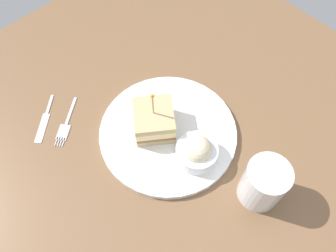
# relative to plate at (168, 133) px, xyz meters

# --- Properties ---
(ground_plane) EXTENTS (1.00, 1.00, 0.02)m
(ground_plane) POSITION_rel_plate_xyz_m (0.00, 0.00, -0.02)
(ground_plane) COLOR brown
(plate) EXTENTS (0.28, 0.28, 0.01)m
(plate) POSITION_rel_plate_xyz_m (0.00, 0.00, 0.00)
(plate) COLOR white
(plate) RESTS_ON ground_plane
(sandwich_half_center) EXTENTS (0.11, 0.11, 0.11)m
(sandwich_half_center) POSITION_rel_plate_xyz_m (-0.02, -0.01, 0.03)
(sandwich_half_center) COLOR tan
(sandwich_half_center) RESTS_ON plate
(coleslaw_bowl) EXTENTS (0.08, 0.08, 0.06)m
(coleslaw_bowl) POSITION_rel_plate_xyz_m (0.08, -0.00, 0.03)
(coleslaw_bowl) COLOR white
(coleslaw_bowl) RESTS_ON plate
(drink_glass) EXTENTS (0.08, 0.08, 0.10)m
(drink_glass) POSITION_rel_plate_xyz_m (0.20, 0.03, 0.04)
(drink_glass) COLOR beige
(drink_glass) RESTS_ON ground_plane
(fork) EXTENTS (0.08, 0.10, 0.00)m
(fork) POSITION_rel_plate_xyz_m (-0.16, -0.14, -0.00)
(fork) COLOR silver
(fork) RESTS_ON ground_plane
(knife) EXTENTS (0.09, 0.10, 0.00)m
(knife) POSITION_rel_plate_xyz_m (-0.20, -0.17, -0.00)
(knife) COLOR silver
(knife) RESTS_ON ground_plane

